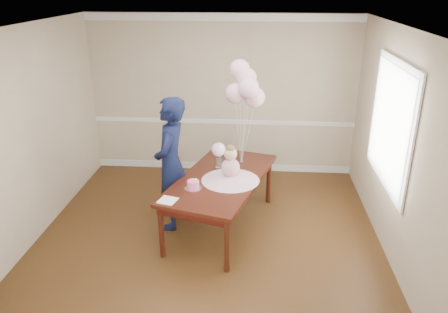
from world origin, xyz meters
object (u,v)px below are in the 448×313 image
birthday_cake (193,185)px  dining_chair_seat (186,182)px  woman (171,164)px  dining_table_top (221,179)px

birthday_cake → dining_chair_seat: size_ratio=0.35×
dining_chair_seat → woman: woman is taller
birthday_cake → dining_chair_seat: 0.96m
dining_table_top → dining_chair_seat: (-0.56, 0.47, -0.29)m
dining_table_top → woman: 0.69m
dining_chair_seat → woman: (-0.11, -0.46, 0.47)m
dining_chair_seat → woman: bearing=-119.5°
dining_table_top → woman: woman is taller
dining_chair_seat → woman: 0.67m
dining_chair_seat → birthday_cake: bearing=-89.9°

